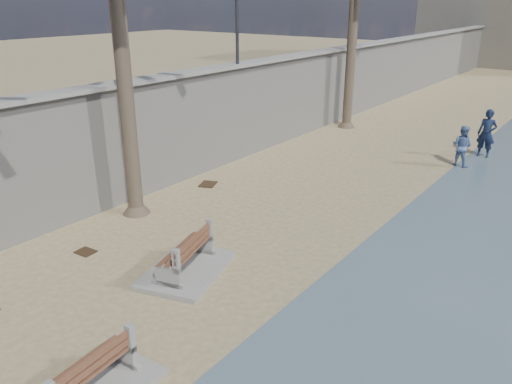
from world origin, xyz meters
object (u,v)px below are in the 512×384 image
Objects in this scene: bench_far at (186,257)px; person_b at (462,144)px; person_a at (487,130)px; bench_near at (87,377)px.

person_b is at bearing 77.15° from bench_far.
person_a is (3.10, 13.47, 0.67)m from bench_far.
bench_near is 17.23m from person_a.
bench_far is at bearing 86.98° from person_b.
person_a is 1.79m from person_b.
bench_far is at bearing -103.55° from person_a.
person_a reaches higher than bench_far.
bench_far is 12.05m from person_b.
bench_near is 15.46m from person_b.
person_b is (2.68, 11.74, 0.44)m from bench_far.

